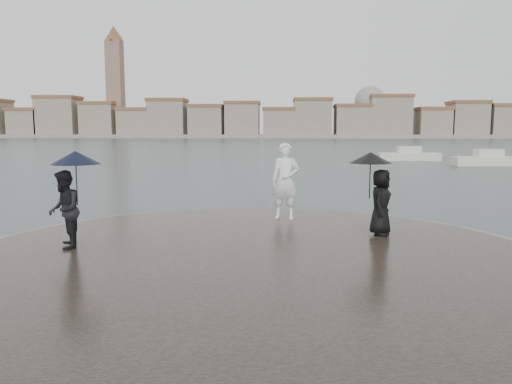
{
  "coord_description": "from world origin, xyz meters",
  "views": [
    {
      "loc": [
        0.54,
        -6.24,
        2.84
      ],
      "look_at": [
        0.0,
        4.8,
        1.45
      ],
      "focal_mm": 35.0,
      "sensor_mm": 36.0,
      "label": 1
    }
  ],
  "objects": [
    {
      "name": "ground",
      "position": [
        0.0,
        0.0,
        0.0
      ],
      "size": [
        400.0,
        400.0,
        0.0
      ],
      "primitive_type": "plane",
      "color": "#2B3835",
      "rests_on": "ground"
    },
    {
      "name": "kerb_ring",
      "position": [
        0.0,
        3.5,
        0.16
      ],
      "size": [
        12.5,
        12.5,
        0.32
      ],
      "primitive_type": "cylinder",
      "color": "gray",
      "rests_on": "ground"
    },
    {
      "name": "quay_tip",
      "position": [
        0.0,
        3.5,
        0.18
      ],
      "size": [
        11.9,
        11.9,
        0.36
      ],
      "primitive_type": "cylinder",
      "color": "#2D261E",
      "rests_on": "ground"
    },
    {
      "name": "statue",
      "position": [
        0.68,
        7.55,
        1.42
      ],
      "size": [
        0.83,
        0.59,
        2.12
      ],
      "primitive_type": "imported",
      "rotation": [
        0.0,
        0.0,
        -0.12
      ],
      "color": "white",
      "rests_on": "quay_tip"
    },
    {
      "name": "visitor_left",
      "position": [
        -3.89,
        3.82,
        1.47
      ],
      "size": [
        1.19,
        1.09,
        2.04
      ],
      "color": "black",
      "rests_on": "quay_tip"
    },
    {
      "name": "visitor_right",
      "position": [
        2.83,
        5.51,
        1.47
      ],
      "size": [
        1.13,
        1.05,
        1.95
      ],
      "color": "black",
      "rests_on": "quay_tip"
    },
    {
      "name": "far_skyline",
      "position": [
        -6.29,
        160.71,
        5.61
      ],
      "size": [
        260.0,
        20.0,
        37.0
      ],
      "color": "gray",
      "rests_on": "ground"
    },
    {
      "name": "boats",
      "position": [
        14.68,
        37.2,
        0.38
      ],
      "size": [
        10.16,
        8.13,
        1.5
      ],
      "color": "beige",
      "rests_on": "ground"
    }
  ]
}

